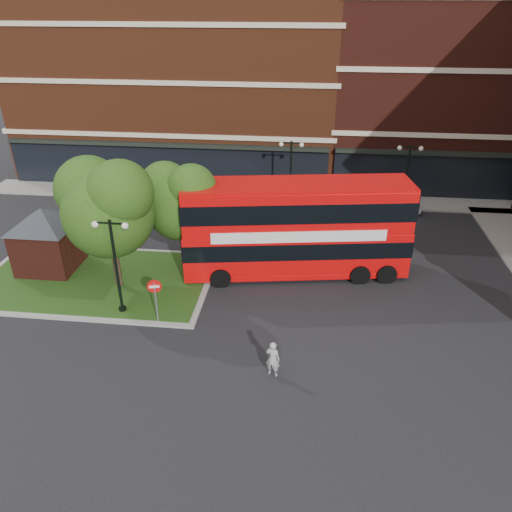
# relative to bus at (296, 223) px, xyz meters

# --- Properties ---
(ground) EXTENTS (120.00, 120.00, 0.00)m
(ground) POSITION_rel_bus_xyz_m (-2.76, -5.20, -3.05)
(ground) COLOR black
(ground) RESTS_ON ground
(pavement_far) EXTENTS (44.00, 3.00, 0.12)m
(pavement_far) POSITION_rel_bus_xyz_m (-2.76, 11.30, -2.99)
(pavement_far) COLOR slate
(pavement_far) RESTS_ON ground
(terrace_far_left) EXTENTS (26.00, 12.00, 14.00)m
(terrace_far_left) POSITION_rel_bus_xyz_m (-10.76, 18.80, 3.95)
(terrace_far_left) COLOR #612C17
(terrace_far_left) RESTS_ON ground
(terrace_far_right) EXTENTS (18.00, 12.00, 16.00)m
(terrace_far_right) POSITION_rel_bus_xyz_m (11.24, 18.80, 4.95)
(terrace_far_right) COLOR #471911
(terrace_far_right) RESTS_ON ground
(traffic_island) EXTENTS (12.60, 7.60, 0.15)m
(traffic_island) POSITION_rel_bus_xyz_m (-10.76, -2.20, -2.98)
(traffic_island) COLOR gray
(traffic_island) RESTS_ON ground
(kiosk) EXTENTS (6.51, 6.51, 3.60)m
(kiosk) POSITION_rel_bus_xyz_m (-13.76, -1.20, -0.73)
(kiosk) COLOR #471911
(kiosk) RESTS_ON traffic_island
(tree_island_west) EXTENTS (5.40, 4.71, 7.21)m
(tree_island_west) POSITION_rel_bus_xyz_m (-9.36, -2.62, 1.75)
(tree_island_west) COLOR #2D2116
(tree_island_west) RESTS_ON ground
(tree_island_east) EXTENTS (4.46, 3.90, 6.29)m
(tree_island_east) POSITION_rel_bus_xyz_m (-6.34, -0.14, 1.19)
(tree_island_east) COLOR #2D2116
(tree_island_east) RESTS_ON ground
(lamp_island) EXTENTS (1.72, 0.36, 5.00)m
(lamp_island) POSITION_rel_bus_xyz_m (-8.26, -5.00, -0.22)
(lamp_island) COLOR black
(lamp_island) RESTS_ON ground
(lamp_far_left) EXTENTS (1.72, 0.36, 5.00)m
(lamp_far_left) POSITION_rel_bus_xyz_m (-0.76, 9.30, -0.22)
(lamp_far_left) COLOR black
(lamp_far_left) RESTS_ON ground
(lamp_far_right) EXTENTS (1.72, 0.36, 5.00)m
(lamp_far_right) POSITION_rel_bus_xyz_m (7.24, 9.30, -0.22)
(lamp_far_right) COLOR black
(lamp_far_right) RESTS_ON ground
(bus) EXTENTS (12.45, 4.66, 4.64)m
(bus) POSITION_rel_bus_xyz_m (0.00, 0.00, 0.00)
(bus) COLOR red
(bus) RESTS_ON ground
(woman) EXTENTS (0.69, 0.56, 1.65)m
(woman) POSITION_rel_bus_xyz_m (-0.52, -8.70, -2.22)
(woman) COLOR #9C9C9F
(woman) RESTS_ON ground
(car_silver) EXTENTS (4.41, 2.11, 1.45)m
(car_silver) POSITION_rel_bus_xyz_m (-5.94, 9.30, -2.32)
(car_silver) COLOR #B5B9BD
(car_silver) RESTS_ON ground
(car_white) EXTENTS (4.42, 2.03, 1.40)m
(car_white) POSITION_rel_bus_xyz_m (6.35, 9.30, -2.35)
(car_white) COLOR white
(car_white) RESTS_ON ground
(no_entry_sign) EXTENTS (0.66, 0.20, 2.41)m
(no_entry_sign) POSITION_rel_bus_xyz_m (-6.26, -5.70, -1.33)
(no_entry_sign) COLOR slate
(no_entry_sign) RESTS_ON ground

